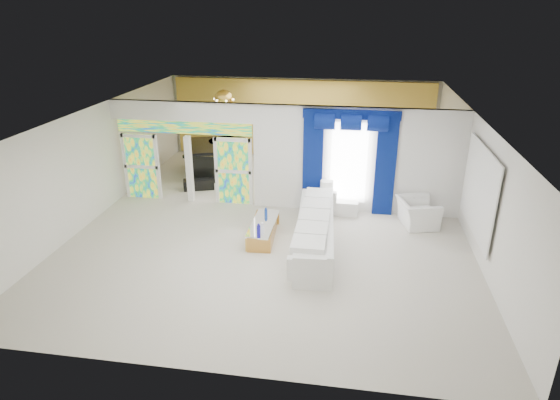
% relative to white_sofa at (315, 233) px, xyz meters
% --- Properties ---
extents(floor, '(12.00, 12.00, 0.00)m').
position_rel_white_sofa_xyz_m(floor, '(-1.20, 1.39, -0.38)').
color(floor, '#B7AF9E').
rests_on(floor, ground).
extents(dividing_wall, '(5.70, 0.18, 3.00)m').
position_rel_white_sofa_xyz_m(dividing_wall, '(0.95, 2.39, 1.12)').
color(dividing_wall, white).
rests_on(dividing_wall, ground).
extents(dividing_header, '(4.30, 0.18, 0.55)m').
position_rel_white_sofa_xyz_m(dividing_header, '(-4.05, 2.39, 2.35)').
color(dividing_header, white).
rests_on(dividing_header, dividing_wall).
extents(stained_panel_left, '(0.95, 0.04, 2.00)m').
position_rel_white_sofa_xyz_m(stained_panel_left, '(-5.48, 2.39, 0.62)').
color(stained_panel_left, '#994C3F').
rests_on(stained_panel_left, ground).
extents(stained_panel_right, '(0.95, 0.04, 2.00)m').
position_rel_white_sofa_xyz_m(stained_panel_right, '(-2.63, 2.39, 0.62)').
color(stained_panel_right, '#994C3F').
rests_on(stained_panel_right, ground).
extents(stained_transom, '(4.00, 0.05, 0.35)m').
position_rel_white_sofa_xyz_m(stained_transom, '(-4.05, 2.39, 1.87)').
color(stained_transom, '#994C3F').
rests_on(stained_transom, dividing_header).
extents(window_pane, '(1.00, 0.02, 2.30)m').
position_rel_white_sofa_xyz_m(window_pane, '(0.70, 2.29, 1.07)').
color(window_pane, white).
rests_on(window_pane, dividing_wall).
extents(blue_drape_left, '(0.55, 0.10, 2.80)m').
position_rel_white_sofa_xyz_m(blue_drape_left, '(-0.30, 2.26, 1.02)').
color(blue_drape_left, '#03044A').
rests_on(blue_drape_left, ground).
extents(blue_drape_right, '(0.55, 0.10, 2.80)m').
position_rel_white_sofa_xyz_m(blue_drape_right, '(1.70, 2.26, 1.02)').
color(blue_drape_right, '#03044A').
rests_on(blue_drape_right, ground).
extents(blue_pelmet, '(2.60, 0.12, 0.25)m').
position_rel_white_sofa_xyz_m(blue_pelmet, '(0.70, 2.26, 2.44)').
color(blue_pelmet, '#03044A').
rests_on(blue_pelmet, dividing_wall).
extents(wall_mirror, '(0.04, 2.70, 1.90)m').
position_rel_white_sofa_xyz_m(wall_mirror, '(3.74, 0.39, 1.17)').
color(wall_mirror, white).
rests_on(wall_mirror, ground).
extents(gold_curtains, '(9.70, 0.12, 2.90)m').
position_rel_white_sofa_xyz_m(gold_curtains, '(-1.20, 7.29, 1.12)').
color(gold_curtains, gold).
rests_on(gold_curtains, ground).
extents(white_sofa, '(1.08, 3.99, 0.75)m').
position_rel_white_sofa_xyz_m(white_sofa, '(0.00, 0.00, 0.00)').
color(white_sofa, white).
rests_on(white_sofa, ground).
extents(coffee_table, '(0.67, 1.75, 0.38)m').
position_rel_white_sofa_xyz_m(coffee_table, '(-1.35, 0.30, -0.18)').
color(coffee_table, '#B47F38').
rests_on(coffee_table, ground).
extents(console_table, '(1.21, 0.42, 0.40)m').
position_rel_white_sofa_xyz_m(console_table, '(0.43, 2.07, -0.18)').
color(console_table, white).
rests_on(console_table, ground).
extents(table_lamp, '(0.36, 0.36, 0.58)m').
position_rel_white_sofa_xyz_m(table_lamp, '(0.13, 2.07, 0.31)').
color(table_lamp, white).
rests_on(table_lamp, console_table).
extents(armchair, '(1.19, 1.29, 0.71)m').
position_rel_white_sofa_xyz_m(armchair, '(2.59, 1.68, -0.02)').
color(armchair, white).
rests_on(armchair, ground).
extents(grand_piano, '(2.19, 2.49, 1.06)m').
position_rel_white_sofa_xyz_m(grand_piano, '(-4.04, 4.94, 0.15)').
color(grand_piano, black).
rests_on(grand_piano, ground).
extents(piano_bench, '(1.04, 0.67, 0.32)m').
position_rel_white_sofa_xyz_m(piano_bench, '(-4.04, 3.34, -0.21)').
color(piano_bench, black).
rests_on(piano_bench, ground).
extents(tv_console, '(0.61, 0.57, 0.79)m').
position_rel_white_sofa_xyz_m(tv_console, '(-5.84, 3.73, 0.02)').
color(tv_console, tan).
rests_on(tv_console, ground).
extents(chandelier, '(0.60, 0.60, 0.60)m').
position_rel_white_sofa_xyz_m(chandelier, '(-3.50, 4.79, 2.27)').
color(chandelier, gold).
rests_on(chandelier, ceiling).
extents(decanters, '(0.16, 1.23, 0.23)m').
position_rel_white_sofa_xyz_m(decanters, '(-1.34, 0.04, 0.10)').
color(decanters, '#163899').
rests_on(decanters, coffee_table).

